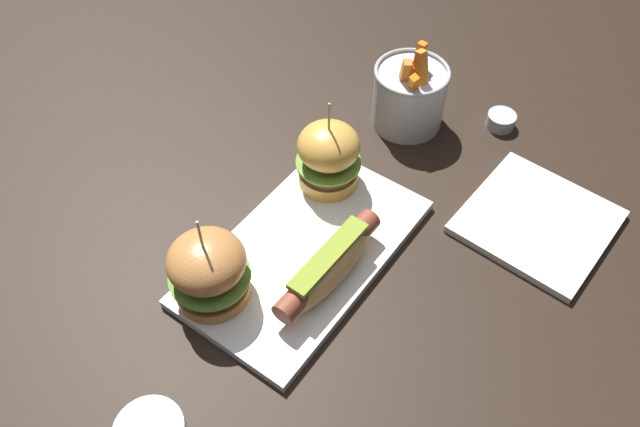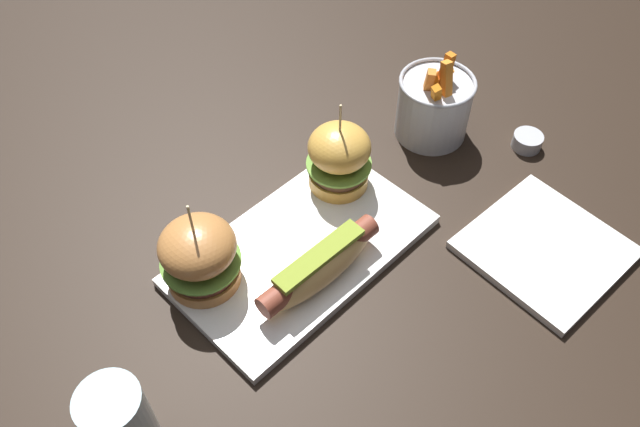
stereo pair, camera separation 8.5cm
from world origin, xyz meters
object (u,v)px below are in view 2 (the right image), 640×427
object	(u,v)px
sauce_ramekin	(527,141)
slider_left	(199,255)
platter_main	(302,250)
slider_right	(339,157)
side_plate	(545,249)
fries_bucket	(434,106)
hot_dog	(319,266)
water_glass	(119,421)

from	to	relation	value
sauce_ramekin	slider_left	bearing A→B (deg)	163.51
platter_main	slider_right	world-z (taller)	slider_right
platter_main	side_plate	distance (m)	0.33
slider_left	slider_right	bearing A→B (deg)	-1.36
slider_right	sauce_ramekin	size ratio (longest dim) A/B	3.20
fries_bucket	sauce_ramekin	size ratio (longest dim) A/B	3.22
hot_dog	slider_right	xyz separation A→B (m)	(0.14, 0.10, 0.02)
water_glass	side_plate	bearing A→B (deg)	-18.52
fries_bucket	slider_right	bearing A→B (deg)	174.45
sauce_ramekin	water_glass	world-z (taller)	water_glass
slider_left	platter_main	bearing A→B (deg)	-22.96
slider_left	fries_bucket	distance (m)	0.44
slider_right	fries_bucket	size ratio (longest dim) A/B	0.99
hot_dog	water_glass	xyz separation A→B (m)	(-0.29, 0.00, 0.01)
hot_dog	sauce_ramekin	bearing A→B (deg)	-6.56
slider_left	sauce_ramekin	size ratio (longest dim) A/B	3.12
hot_dog	water_glass	world-z (taller)	water_glass
slider_left	water_glass	distance (m)	0.22
platter_main	water_glass	size ratio (longest dim) A/B	3.32
side_plate	water_glass	distance (m)	0.58
slider_right	side_plate	world-z (taller)	slider_right
platter_main	sauce_ramekin	distance (m)	0.41
side_plate	water_glass	size ratio (longest dim) A/B	1.80
fries_bucket	hot_dog	bearing A→B (deg)	-166.26
fries_bucket	sauce_ramekin	bearing A→B (deg)	-58.01
slider_left	slider_right	size ratio (longest dim) A/B	0.98
slider_left	fries_bucket	xyz separation A→B (m)	(0.44, -0.02, -0.01)
slider_left	water_glass	size ratio (longest dim) A/B	1.36
hot_dog	slider_left	bearing A→B (deg)	134.76
platter_main	sauce_ramekin	bearing A→B (deg)	-14.34
slider_right	fries_bucket	xyz separation A→B (m)	(0.19, -0.02, -0.01)
slider_right	water_glass	distance (m)	0.44
sauce_ramekin	water_glass	xyz separation A→B (m)	(-0.71, 0.05, 0.04)
sauce_ramekin	hot_dog	bearing A→B (deg)	173.44
platter_main	side_plate	size ratio (longest dim) A/B	1.84
slider_left	hot_dog	bearing A→B (deg)	-45.24
slider_left	side_plate	world-z (taller)	slider_left
slider_left	slider_right	xyz separation A→B (m)	(0.24, -0.01, 0.00)
platter_main	fries_bucket	xyz separation A→B (m)	(0.31, 0.03, 0.05)
hot_dog	side_plate	size ratio (longest dim) A/B	1.01
water_glass	sauce_ramekin	bearing A→B (deg)	-4.14
fries_bucket	water_glass	distance (m)	0.63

